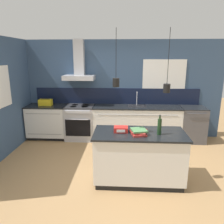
% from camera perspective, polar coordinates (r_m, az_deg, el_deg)
% --- Properties ---
extents(ground_plane, '(16.00, 16.00, 0.00)m').
position_cam_1_polar(ground_plane, '(4.44, 0.17, -15.00)').
color(ground_plane, '#A87F51').
rests_on(ground_plane, ground).
extents(wall_back, '(5.60, 2.49, 2.60)m').
position_cam_1_polar(wall_back, '(5.93, 0.64, 6.40)').
color(wall_back, '#354C6B').
rests_on(wall_back, ground_plane).
extents(wall_left, '(0.08, 3.80, 2.60)m').
position_cam_1_polar(wall_left, '(5.34, -26.43, 3.45)').
color(wall_left, '#354C6B').
rests_on(wall_left, ground_plane).
extents(counter_run_left, '(1.04, 0.64, 0.91)m').
position_cam_1_polar(counter_run_left, '(6.17, -16.40, -2.38)').
color(counter_run_left, black).
rests_on(counter_run_left, ground_plane).
extents(counter_run_sink, '(2.28, 0.64, 1.27)m').
position_cam_1_polar(counter_run_sink, '(5.83, 6.43, -2.85)').
color(counter_run_sink, black).
rests_on(counter_run_sink, ground_plane).
extents(oven_range, '(0.75, 0.66, 0.91)m').
position_cam_1_polar(oven_range, '(5.93, -8.30, -2.67)').
color(oven_range, '#B5B5BA').
rests_on(oven_range, ground_plane).
extents(dishwasher, '(0.62, 0.65, 0.91)m').
position_cam_1_polar(dishwasher, '(6.08, 20.16, -2.98)').
color(dishwasher, '#4C4C51').
rests_on(dishwasher, ground_plane).
extents(kitchen_island, '(1.58, 0.78, 0.91)m').
position_cam_1_polar(kitchen_island, '(3.96, 7.01, -11.52)').
color(kitchen_island, black).
rests_on(kitchen_island, ground_plane).
extents(bottle_on_island, '(0.07, 0.07, 0.34)m').
position_cam_1_polar(bottle_on_island, '(3.71, 12.29, -3.66)').
color(bottle_on_island, '#193319').
rests_on(bottle_on_island, kitchen_island).
extents(book_stack, '(0.31, 0.37, 0.09)m').
position_cam_1_polar(book_stack, '(3.70, 7.01, -5.13)').
color(book_stack, '#B2332D').
rests_on(book_stack, kitchen_island).
extents(red_supply_box, '(0.24, 0.18, 0.09)m').
position_cam_1_polar(red_supply_box, '(3.78, 2.35, -4.54)').
color(red_supply_box, red).
rests_on(red_supply_box, kitchen_island).
extents(yellow_toolbox, '(0.34, 0.18, 0.19)m').
position_cam_1_polar(yellow_toolbox, '(6.05, -16.98, 2.43)').
color(yellow_toolbox, gold).
rests_on(yellow_toolbox, counter_run_left).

